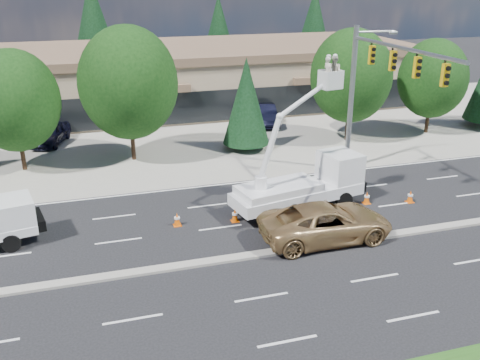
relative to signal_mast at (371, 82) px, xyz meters
name	(u,v)px	position (x,y,z in m)	size (l,w,h in m)	color
ground	(238,258)	(-10.03, -7.04, -6.06)	(140.00, 140.00, 0.00)	black
concrete_apron	(166,136)	(-10.03, 12.96, -6.05)	(140.00, 22.00, 0.01)	gray
road_median	(238,257)	(-10.03, -7.04, -6.00)	(120.00, 0.55, 0.12)	gray
strip_mall	(147,77)	(-10.03, 22.93, -3.23)	(50.40, 15.40, 5.50)	#9F886D
tree_front_c	(14,101)	(-20.03, 7.96, -1.54)	(5.56, 5.56, 7.71)	#332114
tree_front_d	(128,83)	(-13.03, 7.96, -0.83)	(6.43, 6.43, 8.93)	#332114
tree_front_e	(246,101)	(-5.03, 7.96, -2.55)	(3.32, 3.32, 6.54)	#332114
tree_front_f	(351,76)	(2.97, 7.96, -1.21)	(5.97, 5.97, 8.28)	#332114
tree_front_g	(433,79)	(9.97, 7.96, -1.77)	(5.28, 5.28, 7.32)	#332114
tree_back_b	(94,28)	(-14.03, 34.96, 0.18)	(5.90, 5.90, 11.63)	#332114
tree_back_c	(219,34)	(-0.03, 34.96, -0.91)	(4.87, 4.87, 9.59)	#332114
tree_back_d	(314,28)	(11.97, 34.96, -0.50)	(5.25, 5.25, 10.35)	#332114
signal_mast	(371,82)	(0.00, 0.00, 0.00)	(2.76, 10.16, 9.00)	gray
bucket_truck	(308,177)	(-4.90, -2.73, -4.34)	(7.55, 3.53, 8.11)	white
traffic_cone_b	(177,219)	(-12.05, -2.98, -5.72)	(0.40, 0.40, 0.70)	#E15707
traffic_cone_c	(235,215)	(-9.13, -3.35, -5.72)	(0.40, 0.40, 0.70)	#E15707
traffic_cone_d	(367,198)	(-1.53, -3.23, -5.72)	(0.40, 0.40, 0.70)	#E15707
traffic_cone_e	(410,197)	(0.86, -3.77, -5.72)	(0.40, 0.40, 0.70)	#E15707
minivan	(326,222)	(-5.52, -6.44, -5.18)	(2.92, 6.34, 1.76)	tan
parked_car_west	(51,133)	(-18.52, 13.33, -5.27)	(1.85, 4.60, 1.57)	black
parked_car_east	(265,115)	(-1.53, 13.96, -5.24)	(1.72, 4.92, 1.62)	black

